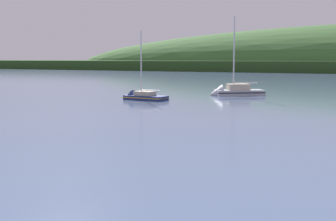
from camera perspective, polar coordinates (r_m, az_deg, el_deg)
name	(u,v)px	position (r m, az deg, el deg)	size (l,w,h in m)	color
sailboat_near_mooring	(232,93)	(65.17, 8.27, 2.26)	(8.11, 6.64, 12.55)	#ADB2BC
sailboat_midwater_white	(141,98)	(57.85, -3.54, 1.59)	(6.57, 3.17, 9.93)	navy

